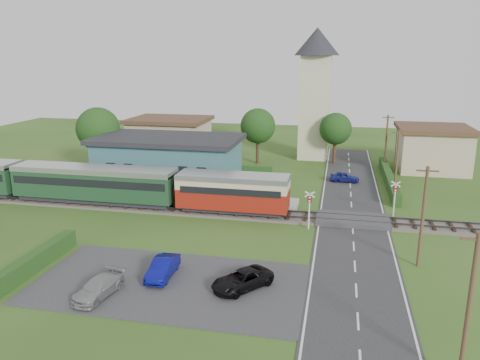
% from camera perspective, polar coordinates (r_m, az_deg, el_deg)
% --- Properties ---
extents(ground, '(120.00, 120.00, 0.00)m').
position_cam_1_polar(ground, '(40.63, -0.69, -5.12)').
color(ground, '#2D4C19').
extents(railway_track, '(76.00, 3.20, 0.49)m').
position_cam_1_polar(railway_track, '(42.44, -0.10, -4.08)').
color(railway_track, '#4C443D').
rests_on(railway_track, ground).
extents(road, '(6.00, 70.00, 0.05)m').
position_cam_1_polar(road, '(39.77, 13.59, -5.97)').
color(road, '#28282B').
rests_on(road, ground).
extents(car_park, '(17.00, 9.00, 0.08)m').
position_cam_1_polar(car_park, '(30.45, -8.62, -12.35)').
color(car_park, '#333335').
rests_on(car_park, ground).
extents(crossing_deck, '(6.20, 3.40, 0.45)m').
position_cam_1_polar(crossing_deck, '(41.58, 13.55, -4.75)').
color(crossing_deck, '#333335').
rests_on(crossing_deck, ground).
extents(platform, '(30.00, 3.00, 0.45)m').
position_cam_1_polar(platform, '(48.25, -10.98, -1.87)').
color(platform, gray).
rests_on(platform, ground).
extents(equipment_hut, '(2.30, 2.30, 2.55)m').
position_cam_1_polar(equipment_hut, '(51.46, -19.30, 0.36)').
color(equipment_hut, beige).
rests_on(equipment_hut, platform).
extents(station_building, '(16.00, 9.00, 5.30)m').
position_cam_1_polar(station_building, '(52.84, -8.69, 2.45)').
color(station_building, '#32656E').
rests_on(station_building, ground).
extents(train, '(43.20, 2.90, 3.40)m').
position_cam_1_polar(train, '(48.39, -20.61, -0.11)').
color(train, '#232328').
rests_on(train, ground).
extents(church_tower, '(6.00, 6.00, 17.60)m').
position_cam_1_polar(church_tower, '(65.44, 9.19, 11.46)').
color(church_tower, beige).
rests_on(church_tower, ground).
extents(house_west, '(10.80, 8.80, 5.50)m').
position_cam_1_polar(house_west, '(67.43, -8.52, 5.22)').
color(house_west, tan).
rests_on(house_west, ground).
extents(house_east, '(8.80, 8.80, 5.50)m').
position_cam_1_polar(house_east, '(63.30, 22.40, 3.64)').
color(house_east, tan).
rests_on(house_east, ground).
extents(hedge_carpark, '(0.80, 9.00, 1.20)m').
position_cam_1_polar(hedge_carpark, '(34.52, -23.79, -9.11)').
color(hedge_carpark, '#193814').
rests_on(hedge_carpark, ground).
extents(hedge_roadside, '(0.80, 18.00, 1.20)m').
position_cam_1_polar(hedge_roadside, '(55.18, 17.65, 0.21)').
color(hedge_roadside, '#193814').
rests_on(hedge_roadside, ground).
extents(hedge_station, '(22.00, 0.80, 1.30)m').
position_cam_1_polar(hedge_station, '(57.42, -7.04, 1.41)').
color(hedge_station, '#193814').
rests_on(hedge_station, ground).
extents(tree_a, '(5.20, 5.20, 8.00)m').
position_cam_1_polar(tree_a, '(59.22, -16.91, 5.96)').
color(tree_a, '#332316').
rests_on(tree_a, ground).
extents(tree_b, '(4.60, 4.60, 7.34)m').
position_cam_1_polar(tree_b, '(61.78, 2.19, 6.59)').
color(tree_b, '#332316').
rests_on(tree_b, ground).
extents(tree_c, '(4.20, 4.20, 6.78)m').
position_cam_1_polar(tree_c, '(62.93, 11.57, 6.12)').
color(tree_c, '#332316').
rests_on(tree_c, ground).
extents(utility_pole_a, '(1.40, 0.22, 7.00)m').
position_cam_1_polar(utility_pole_a, '(22.55, 26.14, -13.82)').
color(utility_pole_a, '#473321').
rests_on(utility_pole_a, ground).
extents(utility_pole_b, '(1.40, 0.22, 7.00)m').
position_cam_1_polar(utility_pole_b, '(33.38, 21.40, -4.09)').
color(utility_pole_b, '#473321').
rests_on(utility_pole_b, ground).
extents(utility_pole_c, '(1.40, 0.22, 7.00)m').
position_cam_1_polar(utility_pole_c, '(48.69, 18.55, 1.91)').
color(utility_pole_c, '#473321').
rests_on(utility_pole_c, ground).
extents(utility_pole_d, '(1.40, 0.22, 7.00)m').
position_cam_1_polar(utility_pole_d, '(60.40, 17.38, 4.40)').
color(utility_pole_d, '#473321').
rests_on(utility_pole_d, ground).
extents(crossing_signal_near, '(0.84, 0.28, 3.28)m').
position_cam_1_polar(crossing_signal_near, '(38.72, 8.46, -2.96)').
color(crossing_signal_near, silver).
rests_on(crossing_signal_near, ground).
extents(crossing_signal_far, '(0.84, 0.28, 3.28)m').
position_cam_1_polar(crossing_signal_far, '(43.57, 18.37, -1.56)').
color(crossing_signal_far, silver).
rests_on(crossing_signal_far, ground).
extents(streetlamp_west, '(0.30, 0.30, 5.15)m').
position_cam_1_polar(streetlamp_west, '(65.74, -15.80, 4.79)').
color(streetlamp_west, '#3F3F47').
rests_on(streetlamp_west, ground).
extents(streetlamp_east, '(0.30, 0.30, 5.15)m').
position_cam_1_polar(streetlamp_east, '(65.59, 18.54, 4.56)').
color(streetlamp_east, '#3F3F47').
rests_on(streetlamp_east, ground).
extents(car_on_road, '(3.30, 1.43, 1.11)m').
position_cam_1_polar(car_on_road, '(54.38, 12.63, 0.35)').
color(car_on_road, navy).
rests_on(car_on_road, road).
extents(car_park_blue, '(1.38, 3.69, 1.20)m').
position_cam_1_polar(car_park_blue, '(31.02, -9.39, -10.53)').
color(car_park_blue, '#080C6E').
rests_on(car_park_blue, car_park).
extents(car_park_silver, '(2.12, 3.99, 1.10)m').
position_cam_1_polar(car_park_silver, '(29.60, -16.89, -12.42)').
color(car_park_silver, gray).
rests_on(car_park_silver, car_park).
extents(car_park_dark, '(3.97, 4.29, 1.12)m').
position_cam_1_polar(car_park_dark, '(29.25, 0.27, -12.05)').
color(car_park_dark, black).
rests_on(car_park_dark, car_park).
extents(pedestrian_near, '(0.72, 0.55, 1.76)m').
position_cam_1_polar(pedestrian_near, '(44.89, -1.59, -1.39)').
color(pedestrian_near, gray).
rests_on(pedestrian_near, platform).
extents(pedestrian_far, '(1.03, 1.13, 1.90)m').
position_cam_1_polar(pedestrian_far, '(50.88, -17.54, -0.05)').
color(pedestrian_far, gray).
rests_on(pedestrian_far, platform).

